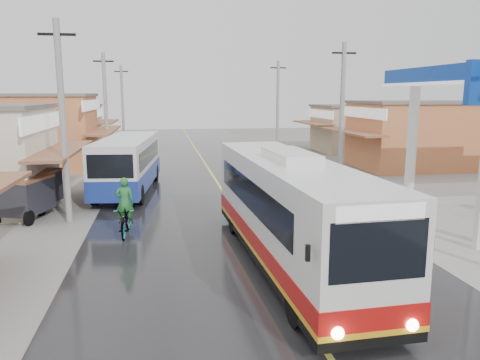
# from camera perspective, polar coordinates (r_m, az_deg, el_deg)

# --- Properties ---
(ground) EXTENTS (120.00, 120.00, 0.00)m
(ground) POSITION_cam_1_polar(r_m,az_deg,el_deg) (12.11, 6.74, -14.80)
(ground) COLOR slate
(ground) RESTS_ON ground
(road) EXTENTS (12.00, 90.00, 0.02)m
(road) POSITION_cam_1_polar(r_m,az_deg,el_deg) (26.20, -2.42, -0.89)
(road) COLOR black
(road) RESTS_ON ground
(centre_line) EXTENTS (0.15, 90.00, 0.01)m
(centre_line) POSITION_cam_1_polar(r_m,az_deg,el_deg) (26.20, -2.42, -0.87)
(centre_line) COLOR #D8CC4C
(centre_line) RESTS_ON road
(utility_poles_left) EXTENTS (1.60, 50.00, 8.00)m
(utility_poles_left) POSITION_cam_1_polar(r_m,az_deg,el_deg) (27.26, -17.45, -0.94)
(utility_poles_left) COLOR gray
(utility_poles_left) RESTS_ON ground
(utility_poles_right) EXTENTS (1.60, 36.00, 8.00)m
(utility_poles_right) POSITION_cam_1_polar(r_m,az_deg,el_deg) (27.92, 11.99, -0.43)
(utility_poles_right) COLOR gray
(utility_poles_right) RESTS_ON ground
(coach_bus) EXTENTS (2.92, 11.22, 3.48)m
(coach_bus) POSITION_cam_1_polar(r_m,az_deg,el_deg) (14.27, 5.92, -3.69)
(coach_bus) COLOR silver
(coach_bus) RESTS_ON road
(second_bus) EXTENTS (3.26, 8.90, 2.89)m
(second_bus) POSITION_cam_1_polar(r_m,az_deg,el_deg) (25.39, -13.50, 2.01)
(second_bus) COLOR silver
(second_bus) RESTS_ON road
(cyclist) EXTENTS (0.82, 2.08, 2.21)m
(cyclist) POSITION_cam_1_polar(r_m,az_deg,el_deg) (17.72, -13.76, -4.32)
(cyclist) COLOR black
(cyclist) RESTS_ON ground
(tricycle_near) EXTENTS (2.08, 2.62, 1.76)m
(tricycle_near) POSITION_cam_1_polar(r_m,az_deg,el_deg) (21.32, -24.59, -1.74)
(tricycle_near) COLOR #26262D
(tricycle_near) RESTS_ON ground
(tricycle_far) EXTENTS (2.01, 2.60, 1.77)m
(tricycle_far) POSITION_cam_1_polar(r_m,az_deg,el_deg) (22.84, -23.49, -0.88)
(tricycle_far) COLOR #26262D
(tricycle_far) RESTS_ON ground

